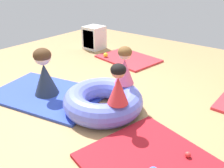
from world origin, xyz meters
TOP-DOWN VIEW (x-y plane):
  - ground_plane at (0.00, 0.00)m, footprint 8.00×8.00m
  - gym_mat_front at (1.01, -0.57)m, footprint 1.61×1.48m
  - gym_mat_near_left at (-1.06, 1.93)m, footprint 1.40×1.11m
  - gym_mat_far_right at (-1.10, -0.26)m, footprint 1.89×1.43m
  - inflatable_cushion at (-0.11, -0.05)m, footprint 1.11×1.11m
  - child_in_red at (0.24, -0.19)m, footprint 0.37×0.37m
  - child_in_pink at (-0.03, 0.32)m, footprint 0.39×0.39m
  - adult_seated at (-1.10, -0.26)m, footprint 0.52×0.52m
  - play_ball_red at (1.19, -0.25)m, footprint 0.06×0.06m
  - play_ball_yellow at (-1.48, 1.66)m, footprint 0.10×0.10m
  - storage_cube at (-2.20, 2.05)m, footprint 0.44×0.44m

SIDE VIEW (x-z plane):
  - ground_plane at x=0.00m, z-range 0.00..0.00m
  - gym_mat_front at x=1.01m, z-range 0.00..0.04m
  - gym_mat_near_left at x=-1.06m, z-range 0.00..0.04m
  - gym_mat_far_right at x=-1.10m, z-range 0.00..0.04m
  - play_ball_red at x=1.19m, z-range 0.04..0.10m
  - play_ball_yellow at x=-1.48m, z-range 0.04..0.14m
  - inflatable_cushion at x=-0.11m, z-range 0.00..0.32m
  - storage_cube at x=-2.20m, z-range 0.00..0.56m
  - adult_seated at x=-1.10m, z-range 0.03..0.77m
  - child_in_red at x=0.24m, z-range 0.31..0.82m
  - child_in_pink at x=-0.03m, z-range 0.31..0.86m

